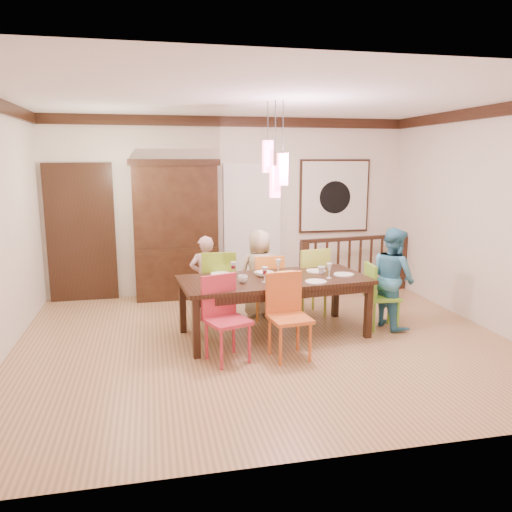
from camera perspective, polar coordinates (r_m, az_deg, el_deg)
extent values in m
plane|color=#936E47|center=(6.26, 1.01, -9.74)|extent=(6.00, 6.00, 0.00)
plane|color=white|center=(5.90, 1.11, 17.63)|extent=(6.00, 6.00, 0.00)
plane|color=beige|center=(8.35, -2.84, 5.67)|extent=(6.00, 0.00, 6.00)
plane|color=beige|center=(7.21, 25.04, 3.84)|extent=(0.00, 5.00, 5.00)
cube|color=black|center=(8.31, -19.33, 2.27)|extent=(1.04, 0.07, 2.24)
cube|color=silver|center=(8.43, -0.43, 2.99)|extent=(0.97, 0.05, 2.22)
cube|color=black|center=(8.78, 8.94, 6.79)|extent=(1.25, 0.04, 1.25)
cube|color=silver|center=(8.76, 9.00, 6.78)|extent=(1.18, 0.02, 1.18)
cylinder|color=black|center=(8.74, 9.03, 6.64)|extent=(0.56, 0.01, 0.56)
cube|color=#FF4C7A|center=(6.14, 1.35, 11.29)|extent=(0.11, 0.11, 0.38)
cylinder|color=black|center=(6.16, 1.36, 15.20)|extent=(0.01, 0.01, 0.46)
cube|color=#FF4C7A|center=(6.09, 3.05, 9.87)|extent=(0.11, 0.11, 0.38)
cylinder|color=black|center=(6.10, 3.10, 14.52)|extent=(0.01, 0.01, 0.61)
cube|color=#FF4C7A|center=(6.12, 2.18, 8.48)|extent=(0.11, 0.11, 0.38)
cylinder|color=black|center=(6.12, 2.22, 13.81)|extent=(0.01, 0.01, 0.76)
cube|color=black|center=(6.29, 2.10, -2.74)|extent=(2.44, 1.30, 0.05)
cube|color=black|center=(6.66, -8.10, -5.42)|extent=(0.09, 0.09, 0.70)
cube|color=black|center=(7.13, 9.76, -4.36)|extent=(0.09, 0.09, 0.70)
cube|color=black|center=(5.79, -7.46, -7.90)|extent=(0.09, 0.09, 0.70)
cube|color=black|center=(6.34, 12.80, -6.43)|extent=(0.09, 0.09, 0.70)
cube|color=black|center=(6.76, 1.11, -2.44)|extent=(2.14, 0.25, 0.10)
cube|color=black|center=(5.87, 3.22, -4.52)|extent=(2.14, 0.25, 0.10)
cube|color=olive|center=(6.89, -4.34, -3.57)|extent=(0.49, 0.49, 0.04)
cube|color=olive|center=(6.83, -4.37, -1.36)|extent=(0.46, 0.08, 0.50)
cylinder|color=olive|center=(6.76, -5.65, -6.08)|extent=(0.04, 0.04, 0.48)
cylinder|color=olive|center=(6.81, -2.54, -5.92)|extent=(0.04, 0.04, 0.48)
cylinder|color=olive|center=(7.12, -5.99, -5.23)|extent=(0.04, 0.04, 0.48)
cylinder|color=olive|center=(7.16, -3.04, -5.08)|extent=(0.04, 0.04, 0.48)
cube|color=orange|center=(7.07, 1.16, -3.55)|extent=(0.43, 0.43, 0.04)
cube|color=orange|center=(7.02, 1.17, -1.59)|extent=(0.42, 0.05, 0.45)
cylinder|color=orange|center=(6.94, 0.12, -5.77)|extent=(0.04, 0.04, 0.43)
cylinder|color=orange|center=(7.02, 2.81, -5.60)|extent=(0.04, 0.04, 0.43)
cylinder|color=orange|center=(7.26, -0.44, -5.03)|extent=(0.04, 0.04, 0.43)
cylinder|color=orange|center=(7.33, 2.14, -4.88)|extent=(0.04, 0.04, 0.43)
cube|color=#A9C03B|center=(7.23, 6.00, -3.00)|extent=(0.52, 0.52, 0.04)
cube|color=#A9C03B|center=(7.17, 6.04, -0.93)|extent=(0.45, 0.12, 0.49)
cylinder|color=#A9C03B|center=(7.07, 5.01, -5.35)|extent=(0.04, 0.04, 0.47)
cylinder|color=#A9C03B|center=(7.18, 7.79, -5.16)|extent=(0.04, 0.04, 0.47)
cylinder|color=#A9C03B|center=(7.40, 4.19, -4.59)|extent=(0.04, 0.04, 0.47)
cylinder|color=#A9C03B|center=(7.51, 6.85, -4.42)|extent=(0.04, 0.04, 0.47)
cube|color=#BC2A3B|center=(5.55, -3.27, -7.47)|extent=(0.55, 0.55, 0.04)
cube|color=#BC2A3B|center=(5.47, -3.30, -4.92)|extent=(0.42, 0.19, 0.47)
cylinder|color=#BC2A3B|center=(5.44, -4.80, -10.50)|extent=(0.04, 0.04, 0.45)
cylinder|color=#BC2A3B|center=(5.49, -1.13, -10.25)|extent=(0.04, 0.04, 0.45)
cylinder|color=#BC2A3B|center=(5.77, -5.25, -9.25)|extent=(0.04, 0.04, 0.45)
cylinder|color=#BC2A3B|center=(5.81, -1.79, -9.04)|extent=(0.04, 0.04, 0.45)
cube|color=#D06026|center=(5.63, 3.88, -7.16)|extent=(0.48, 0.48, 0.04)
cube|color=#D06026|center=(5.56, 3.91, -4.64)|extent=(0.43, 0.09, 0.47)
cylinder|color=#D06026|center=(5.51, 2.57, -10.18)|extent=(0.04, 0.04, 0.45)
cylinder|color=#D06026|center=(5.60, 6.09, -9.87)|extent=(0.04, 0.04, 0.45)
cylinder|color=#D06026|center=(5.83, 1.69, -8.98)|extent=(0.04, 0.04, 0.45)
cylinder|color=#D06026|center=(5.92, 5.03, -8.71)|extent=(0.04, 0.04, 0.45)
cube|color=#68A629|center=(6.82, 14.25, -4.59)|extent=(0.43, 0.43, 0.04)
cube|color=#68A629|center=(6.76, 14.34, -2.66)|extent=(0.07, 0.40, 0.44)
cylinder|color=#68A629|center=(6.67, 13.52, -6.85)|extent=(0.03, 0.03, 0.42)
cylinder|color=#68A629|center=(6.81, 15.98, -6.60)|extent=(0.03, 0.03, 0.42)
cylinder|color=#68A629|center=(6.95, 12.38, -6.09)|extent=(0.03, 0.03, 0.42)
cylinder|color=#68A629|center=(7.09, 14.77, -5.86)|extent=(0.03, 0.03, 0.42)
cube|color=black|center=(8.20, -8.99, -1.83)|extent=(1.31, 0.44, 0.84)
cube|color=black|center=(8.05, -9.22, 5.71)|extent=(1.31, 0.40, 1.31)
cube|color=black|center=(8.24, -9.29, 5.82)|extent=(1.13, 0.02, 1.13)
cube|color=black|center=(8.02, -9.37, 10.52)|extent=(1.41, 0.44, 0.10)
cube|color=black|center=(8.21, 5.19, -1.44)|extent=(0.13, 0.13, 0.92)
cube|color=black|center=(8.94, 16.69, -0.85)|extent=(0.13, 0.13, 0.92)
cube|color=black|center=(8.45, 11.30, 1.98)|extent=(1.98, 0.34, 0.06)
cube|color=black|center=(8.63, 11.09, -3.80)|extent=(1.86, 0.30, 0.05)
imported|color=#D9A6A5|center=(6.96, -5.77, -2.55)|extent=(0.45, 0.31, 1.19)
imported|color=#BBAC8D|center=(7.13, 0.41, -1.93)|extent=(0.63, 0.43, 1.25)
imported|color=teal|center=(6.88, 15.39, -2.40)|extent=(0.62, 0.74, 1.34)
imported|color=yellow|center=(6.23, 3.73, -2.30)|extent=(0.35, 0.35, 0.08)
imported|color=white|center=(6.36, 0.87, -2.08)|extent=(0.21, 0.21, 0.06)
imported|color=silver|center=(6.03, -1.54, -2.64)|extent=(0.15, 0.15, 0.09)
imported|color=silver|center=(6.58, 7.50, -1.58)|extent=(0.10, 0.10, 0.09)
cylinder|color=white|center=(6.49, -4.08, -2.04)|extent=(0.26, 0.26, 0.01)
cylinder|color=white|center=(6.55, 0.91, -1.89)|extent=(0.26, 0.26, 0.01)
cylinder|color=white|center=(6.69, 6.88, -1.70)|extent=(0.26, 0.26, 0.01)
cylinder|color=white|center=(5.81, -3.83, -3.58)|extent=(0.26, 0.26, 0.01)
cylinder|color=white|center=(6.11, 6.87, -2.92)|extent=(0.26, 0.26, 0.01)
cylinder|color=white|center=(6.54, 10.00, -2.09)|extent=(0.26, 0.26, 0.01)
cube|color=#D83359|center=(5.98, 2.35, -3.14)|extent=(0.18, 0.14, 0.01)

